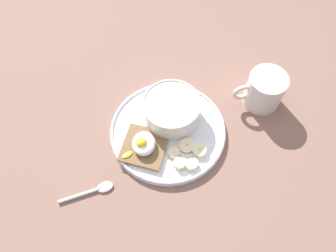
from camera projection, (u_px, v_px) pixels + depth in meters
The scene contains 12 objects.
ground_plane at pixel (168, 134), 77.90cm from camera, with size 120.00×120.00×2.00cm, color #7B5A4F.
plate at pixel (168, 131), 76.34cm from camera, with size 26.92×26.92×1.60cm.
oatmeal_bowl at pixel (172, 110), 75.44cm from camera, with size 13.47×13.47×6.01cm.
toast_slice at pixel (144, 147), 73.26cm from camera, with size 12.03×12.03×1.23cm.
poached_egg at pixel (143, 144), 71.64cm from camera, with size 6.21×7.66×3.26cm.
banana_slice_front at pixel (187, 146), 73.56cm from camera, with size 5.01×5.01×1.37cm.
banana_slice_left at pixel (180, 163), 71.26cm from camera, with size 3.28×3.18×1.62cm.
banana_slice_back at pixel (199, 150), 72.80cm from camera, with size 4.42×4.49×1.71cm.
banana_slice_right at pixel (191, 164), 71.25cm from camera, with size 3.30×3.18×1.58cm.
banana_slice_inner at pixel (174, 153), 72.69cm from camera, with size 3.74×3.70×1.25cm.
coffee_mug at pixel (264, 90), 77.43cm from camera, with size 8.93×12.40×8.95cm.
spoon at pixel (93, 191), 69.59cm from camera, with size 5.01×11.79×0.80cm.
Camera 1 is at (-36.64, 1.49, 69.76)cm, focal length 35.00 mm.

